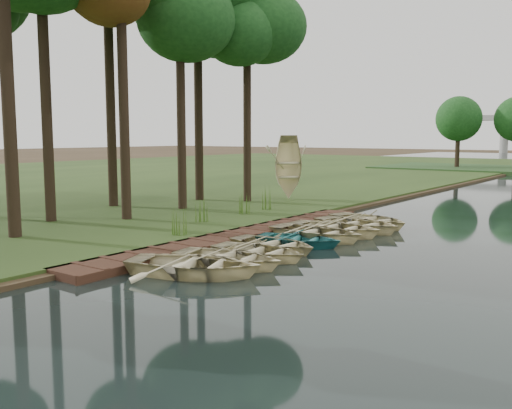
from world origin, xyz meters
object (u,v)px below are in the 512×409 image
Objects in this scene: rowboat_1 at (228,255)px; rowboat_2 at (259,249)px; boardwalk at (240,236)px; rowboat_0 at (194,262)px; stored_rowboat at (288,192)px.

rowboat_2 is (0.09, 1.45, -0.03)m from rowboat_1.
rowboat_0 reaches higher than boardwalk.
stored_rowboat reaches higher than rowboat_1.
boardwalk is 4.30× the size of stored_rowboat.
rowboat_2 is 15.50m from stored_rowboat.
boardwalk is at bearing 3.55° from rowboat_0.
stored_rowboat is at bearing 26.83° from rowboat_2.
rowboat_1 is at bearing -56.37° from boardwalk.
rowboat_1 is 1.46m from rowboat_2.
boardwalk is 4.07× the size of rowboat_0.
rowboat_1 is at bearing -121.84° from stored_rowboat.
boardwalk is at bearing 44.39° from rowboat_2.
rowboat_0 is at bearing -124.17° from stored_rowboat.
boardwalk is 4.52× the size of rowboat_1.
rowboat_1 is 16.73m from stored_rowboat.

